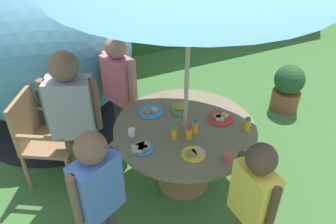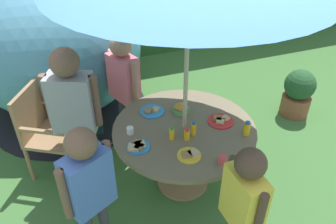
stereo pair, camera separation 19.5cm
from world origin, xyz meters
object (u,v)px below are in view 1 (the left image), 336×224
plate_center_back (194,154)px  cup_far (132,132)px  child_in_grey_shirt (72,108)px  snack_bowl (180,108)px  garden_table (185,136)px  child_in_blue_shirt (97,186)px  plate_mid_right (141,147)px  juice_bottle_mid_left (247,125)px  cup_near (227,157)px  potted_plant (288,87)px  dome_tent (49,55)px  child_in_pink_shirt (119,80)px  wooden_chair (41,133)px  plate_near_left (220,118)px  juice_bottle_near_right (174,133)px  plate_far_left (151,112)px  child_in_yellow_shirt (254,195)px  juice_bottle_far_right (189,133)px  juice_bottle_center_front (195,127)px

plate_center_back → cup_far: size_ratio=2.95×
child_in_grey_shirt → cup_far: size_ratio=21.85×
snack_bowl → cup_far: bearing=-164.1°
cup_far → garden_table: bearing=-9.9°
child_in_blue_shirt → plate_mid_right: size_ratio=6.42×
juice_bottle_mid_left → cup_near: (-0.35, -0.24, -0.03)m
potted_plant → plate_center_back: bearing=-152.5°
dome_tent → child_in_pink_shirt: 1.01m
child_in_pink_shirt → snack_bowl: child_in_pink_shirt is taller
wooden_chair → plate_mid_right: size_ratio=4.68×
child_in_pink_shirt → child_in_grey_shirt: bearing=-73.8°
dome_tent → plate_center_back: bearing=-70.8°
child_in_pink_shirt → child_in_blue_shirt: 1.38m
plate_near_left → garden_table: bearing=175.1°
snack_bowl → juice_bottle_near_right: (-0.22, -0.34, 0.02)m
plate_far_left → plate_mid_right: bearing=-120.9°
dome_tent → child_in_yellow_shirt: bearing=-72.4°
snack_bowl → juice_bottle_far_right: 0.39m
juice_bottle_near_right → wooden_chair: bearing=142.5°
garden_table → snack_bowl: (0.06, 0.23, 0.14)m
wooden_chair → juice_bottle_far_right: bearing=-96.2°
child_in_grey_shirt → juice_bottle_mid_left: (1.34, -0.63, -0.16)m
child_in_pink_shirt → juice_bottle_far_right: child_in_pink_shirt is taller
juice_bottle_mid_left → potted_plant: bearing=34.1°
dome_tent → juice_bottle_center_front: dome_tent is taller
snack_bowl → plate_mid_right: (-0.51, -0.34, -0.02)m
potted_plant → juice_bottle_far_right: 1.99m
garden_table → plate_near_left: size_ratio=5.40×
wooden_chair → child_in_grey_shirt: (0.28, -0.30, 0.39)m
plate_near_left → cup_far: 0.81m
potted_plant → cup_far: cup_far is taller
dome_tent → plate_center_back: 2.15m
child_in_grey_shirt → cup_near: child_in_grey_shirt is taller
child_in_pink_shirt → juice_bottle_far_right: bearing=-5.4°
juice_bottle_far_right → juice_bottle_mid_left: bearing=-12.9°
plate_far_left → juice_bottle_near_right: 0.43m
child_in_pink_shirt → child_in_blue_shirt: size_ratio=1.02×
child_in_grey_shirt → child_in_yellow_shirt: bearing=-31.9°
potted_plant → juice_bottle_mid_left: 1.62m
wooden_chair → cup_far: wooden_chair is taller
snack_bowl → plate_near_left: size_ratio=0.65×
dome_tent → plate_mid_right: dome_tent is taller
garden_table → cup_far: 0.49m
plate_far_left → juice_bottle_near_right: bearing=-85.0°
child_in_grey_shirt → cup_near: 1.33m
plate_center_back → plate_near_left: bearing=36.4°
plate_center_back → juice_bottle_near_right: bearing=103.6°
child_in_yellow_shirt → juice_bottle_near_right: 0.85m
plate_center_back → child_in_grey_shirt: bearing=137.4°
child_in_pink_shirt → child_in_grey_shirt: child_in_grey_shirt is taller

